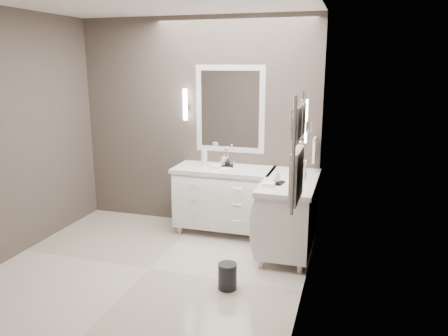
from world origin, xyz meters
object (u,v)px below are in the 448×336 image
(vanity_back, at_px, (224,196))
(waste_bin, at_px, (227,276))
(towel_ladder, at_px, (297,157))
(vanity_right, at_px, (289,210))

(vanity_back, height_order, waste_bin, vanity_back)
(towel_ladder, height_order, waste_bin, towel_ladder)
(vanity_right, bearing_deg, waste_bin, -111.86)
(vanity_back, xyz_separation_m, vanity_right, (0.88, -0.33, 0.00))
(vanity_right, xyz_separation_m, waste_bin, (-0.43, -1.06, -0.36))
(towel_ladder, bearing_deg, vanity_right, 99.84)
(towel_ladder, bearing_deg, vanity_back, 124.10)
(towel_ladder, distance_m, waste_bin, 1.44)
(vanity_back, bearing_deg, vanity_right, -20.38)
(vanity_right, height_order, waste_bin, vanity_right)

